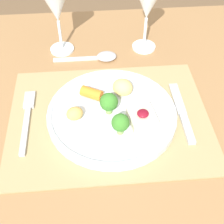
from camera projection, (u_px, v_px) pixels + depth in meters
dining_table at (109, 142)px, 0.76m from camera, size 1.54×0.94×0.75m
placemat at (109, 118)px, 0.69m from camera, size 0.44×0.34×0.00m
dinner_plate at (113, 114)px, 0.68m from camera, size 0.28×0.28×0.07m
fork at (27, 116)px, 0.69m from camera, size 0.02×0.18×0.01m
knife at (183, 116)px, 0.69m from camera, size 0.02×0.18×0.01m
spoon at (101, 57)px, 0.84m from camera, size 0.17×0.04×0.02m
wine_glass_near at (147, 6)px, 0.78m from camera, size 0.07×0.07×0.18m
wine_glass_far at (56, 9)px, 0.78m from camera, size 0.07×0.07×0.18m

